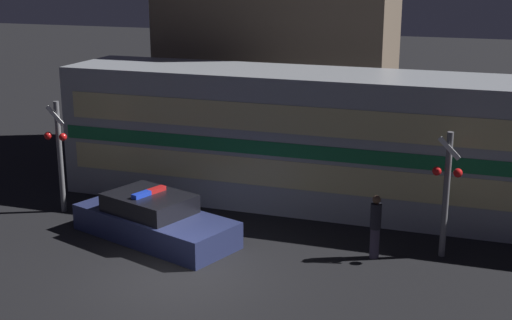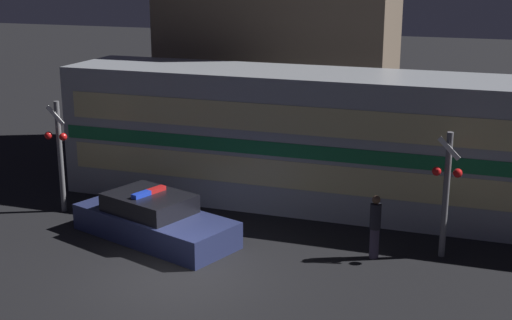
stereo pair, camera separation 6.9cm
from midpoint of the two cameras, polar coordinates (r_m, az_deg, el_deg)
ground_plane at (r=17.22m, az=-6.14°, el=-9.38°), size 120.00×120.00×0.00m
train at (r=21.53m, az=7.17°, el=1.46°), size 17.73×3.12×4.08m
police_car at (r=19.51m, az=-8.28°, el=-4.81°), size 5.00×3.25×1.33m
pedestrian at (r=18.16m, az=9.42°, el=-5.24°), size 0.28×0.28×1.66m
crossing_signal_near at (r=18.30m, az=14.88°, el=-2.26°), size 0.73×0.34×3.25m
crossing_signal_far at (r=21.73m, az=-15.57°, el=0.63°), size 0.73×0.34×3.36m
building_left at (r=27.56m, az=1.69°, el=11.89°), size 8.72×4.18×10.97m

